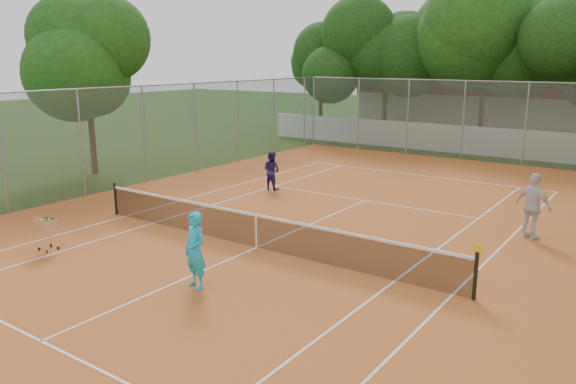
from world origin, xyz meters
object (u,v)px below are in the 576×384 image
Objects in this scene: clubhouse at (491,101)px; tennis_net at (256,231)px; player_far_left at (272,171)px; ball_hopper at (47,233)px; player_near at (195,251)px; player_far_right at (533,206)px.

tennis_net is at bearing -86.05° from clubhouse.
tennis_net is 7.10m from player_far_left.
clubhouse is 23.19m from player_far_left.
ball_hopper is at bearing 88.30° from player_far_left.
ball_hopper is at bearing -162.06° from player_near.
player_far_right is (5.95, 5.20, 0.47)m from tennis_net.
clubhouse is 8.56× the size of player_far_right.
player_near reaches higher than player_far_left.
player_far_left is 0.78× the size of player_far_right.
player_far_left is (-3.90, 5.93, 0.26)m from tennis_net.
player_far_right reaches higher than tennis_net.
player_far_right is (9.85, -0.73, 0.21)m from player_far_left.
clubhouse is 9.30× the size of player_near.
tennis_net is 6.74× the size of player_near.
player_near is (0.58, -2.94, 0.39)m from tennis_net.
ball_hopper is at bearing 63.57° from player_far_right.
ball_hopper is (-10.44, -8.60, -0.48)m from player_far_right.
player_near is 5.11m from ball_hopper.
player_far_right is (5.37, 8.14, 0.08)m from player_near.
tennis_net is 12.33× the size of ball_hopper.
tennis_net reaches higher than ball_hopper.
player_near reaches higher than tennis_net.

